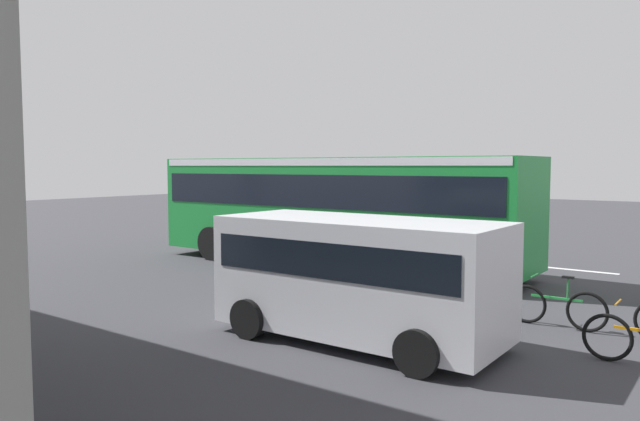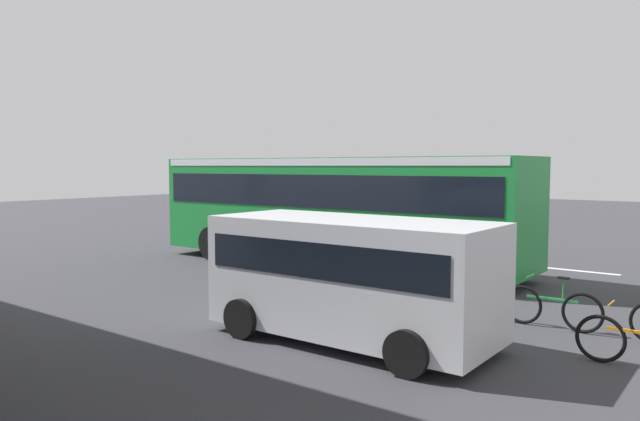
% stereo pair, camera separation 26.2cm
% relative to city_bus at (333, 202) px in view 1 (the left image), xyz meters
% --- Properties ---
extents(ground, '(80.00, 80.00, 0.00)m').
position_rel_city_bus_xyz_m(ground, '(-0.05, -0.50, -1.88)').
color(ground, '#38383D').
extents(city_bus, '(11.54, 2.85, 3.15)m').
position_rel_city_bus_xyz_m(city_bus, '(0.00, 0.00, 0.00)').
color(city_bus, '#1E8C38').
rests_on(city_bus, ground).
extents(parked_van, '(4.80, 2.17, 2.05)m').
position_rel_city_bus_xyz_m(parked_van, '(-4.66, 5.93, -0.70)').
color(parked_van, silver).
rests_on(parked_van, ground).
extents(bicycle_green, '(1.77, 0.44, 0.96)m').
position_rel_city_bus_xyz_m(bicycle_green, '(-7.10, 3.12, -1.51)').
color(bicycle_green, black).
rests_on(bicycle_green, ground).
extents(lane_dash_leftmost, '(2.00, 0.20, 0.01)m').
position_rel_city_bus_xyz_m(lane_dash_leftmost, '(-6.05, -3.44, -1.88)').
color(lane_dash_leftmost, silver).
rests_on(lane_dash_leftmost, ground).
extents(lane_dash_left, '(2.00, 0.20, 0.01)m').
position_rel_city_bus_xyz_m(lane_dash_left, '(-2.05, -3.44, -1.88)').
color(lane_dash_left, silver).
rests_on(lane_dash_left, ground).
extents(lane_dash_centre, '(2.00, 0.20, 0.01)m').
position_rel_city_bus_xyz_m(lane_dash_centre, '(1.95, -3.44, -1.88)').
color(lane_dash_centre, silver).
rests_on(lane_dash_centre, ground).
extents(lane_dash_right, '(2.00, 0.20, 0.01)m').
position_rel_city_bus_xyz_m(lane_dash_right, '(5.95, -3.44, -1.88)').
color(lane_dash_right, silver).
rests_on(lane_dash_right, ground).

